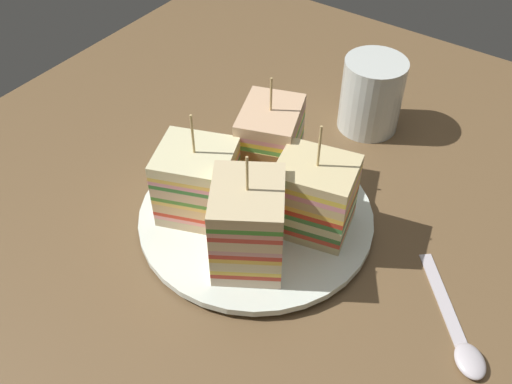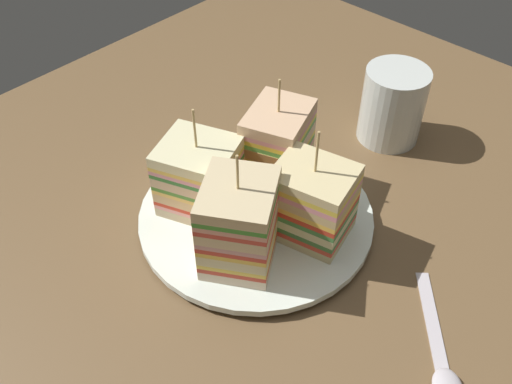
# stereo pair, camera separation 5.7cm
# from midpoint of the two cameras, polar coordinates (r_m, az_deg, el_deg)

# --- Properties ---
(ground_plane) EXTENTS (0.94, 0.82, 0.02)m
(ground_plane) POSITION_cam_midpoint_polar(r_m,az_deg,el_deg) (0.61, -2.68, -3.72)
(ground_plane) COLOR brown
(plate) EXTENTS (0.24, 0.24, 0.01)m
(plate) POSITION_cam_midpoint_polar(r_m,az_deg,el_deg) (0.59, -2.74, -2.59)
(plate) COLOR white
(plate) RESTS_ON ground_plane
(sandwich_wedge_0) EXTENTS (0.10, 0.09, 0.13)m
(sandwich_wedge_0) POSITION_cam_midpoint_polar(r_m,az_deg,el_deg) (0.52, -3.96, -3.45)
(sandwich_wedge_0) COLOR beige
(sandwich_wedge_0) RESTS_ON plate
(sandwich_wedge_1) EXTENTS (0.08, 0.09, 0.13)m
(sandwich_wedge_1) POSITION_cam_midpoint_polar(r_m,az_deg,el_deg) (0.55, 2.89, -0.57)
(sandwich_wedge_1) COLOR beige
(sandwich_wedge_1) RESTS_ON plate
(sandwich_wedge_2) EXTENTS (0.09, 0.08, 0.13)m
(sandwich_wedge_2) POSITION_cam_midpoint_polar(r_m,az_deg,el_deg) (0.60, -1.32, 4.61)
(sandwich_wedge_2) COLOR beige
(sandwich_wedge_2) RESTS_ON plate
(sandwich_wedge_3) EXTENTS (0.09, 0.09, 0.12)m
(sandwich_wedge_3) POSITION_cam_midpoint_polar(r_m,az_deg,el_deg) (0.57, -8.68, 0.85)
(sandwich_wedge_3) COLOR #CEB48C
(sandwich_wedge_3) RESTS_ON plate
(chip_pile) EXTENTS (0.07, 0.07, 0.02)m
(chip_pile) POSITION_cam_midpoint_polar(r_m,az_deg,el_deg) (0.57, -2.94, -2.95)
(chip_pile) COLOR #DCB568
(chip_pile) RESTS_ON plate
(spoon) EXTENTS (0.12, 0.10, 0.01)m
(spoon) POSITION_cam_midpoint_polar(r_m,az_deg,el_deg) (0.53, 16.99, -14.41)
(spoon) COLOR silver
(spoon) RESTS_ON ground_plane
(drinking_glass) EXTENTS (0.07, 0.07, 0.09)m
(drinking_glass) POSITION_cam_midpoint_polar(r_m,az_deg,el_deg) (0.71, 9.14, 9.06)
(drinking_glass) COLOR silver
(drinking_glass) RESTS_ON ground_plane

